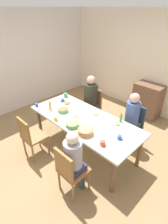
% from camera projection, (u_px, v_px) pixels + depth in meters
% --- Properties ---
extents(ground_plane, '(6.20, 6.20, 0.00)m').
position_uv_depth(ground_plane, '(84.00, 149.00, 3.76)').
color(ground_plane, '#92734D').
extents(wall_back, '(5.41, 0.12, 2.60)m').
position_uv_depth(wall_back, '(151.00, 65.00, 4.57)').
color(wall_back, beige).
rests_on(wall_back, ground_plane).
extents(wall_left, '(0.12, 5.04, 2.60)m').
position_uv_depth(wall_left, '(15.00, 63.00, 4.70)').
color(wall_left, silver).
rests_on(wall_left, ground_plane).
extents(dining_table, '(2.27, 0.97, 0.76)m').
position_uv_depth(dining_table, '(84.00, 122.00, 3.40)').
color(dining_table, silver).
rests_on(dining_table, ground_plane).
extents(chair_0, '(0.40, 0.40, 0.90)m').
position_uv_depth(chair_0, '(133.00, 123.00, 3.67)').
color(chair_0, '#37334C').
rests_on(chair_0, ground_plane).
extents(person_0, '(0.30, 0.30, 1.22)m').
position_uv_depth(person_0, '(132.00, 117.00, 3.50)').
color(person_0, '#43494B').
rests_on(person_0, ground_plane).
extents(chair_1, '(0.40, 0.40, 0.90)m').
position_uv_depth(chair_1, '(30.00, 136.00, 3.32)').
color(chair_1, olive).
rests_on(chair_1, ground_plane).
extents(chair_2, '(0.40, 0.40, 0.90)m').
position_uv_depth(chair_2, '(93.00, 105.00, 4.36)').
color(chair_2, olive).
rests_on(chair_2, ground_plane).
extents(person_2, '(0.33, 0.33, 1.28)m').
position_uv_depth(person_2, '(90.00, 97.00, 4.17)').
color(person_2, '#424943').
rests_on(person_2, ground_plane).
extents(chair_3, '(0.40, 0.40, 0.90)m').
position_uv_depth(chair_3, '(70.00, 170.00, 2.63)').
color(chair_3, '#945935').
rests_on(chair_3, ground_plane).
extents(person_3, '(0.30, 0.30, 1.16)m').
position_uv_depth(person_3, '(74.00, 158.00, 2.59)').
color(person_3, '#362D50').
rests_on(person_3, ground_plane).
extents(plate_0, '(0.24, 0.24, 0.04)m').
position_uv_depth(plate_0, '(67.00, 104.00, 3.86)').
color(plate_0, '#E6EAC7').
rests_on(plate_0, dining_table).
extents(plate_1, '(0.22, 0.22, 0.04)m').
position_uv_depth(plate_1, '(96.00, 115.00, 3.46)').
color(plate_1, white).
rests_on(plate_1, dining_table).
extents(plate_2, '(0.20, 0.20, 0.04)m').
position_uv_depth(plate_2, '(117.00, 124.00, 3.18)').
color(plate_2, white).
rests_on(plate_2, dining_table).
extents(plate_3, '(0.23, 0.23, 0.04)m').
position_uv_depth(plate_3, '(76.00, 117.00, 3.40)').
color(plate_3, white).
rests_on(plate_3, dining_table).
extents(bowl_0, '(0.24, 0.24, 0.09)m').
position_uv_depth(bowl_0, '(72.00, 124.00, 3.13)').
color(bowl_0, '#558152').
rests_on(bowl_0, dining_table).
extents(bowl_1, '(0.27, 0.27, 0.11)m').
position_uv_depth(bowl_1, '(86.00, 131.00, 2.94)').
color(bowl_1, '#9F6A3E').
rests_on(bowl_1, dining_table).
extents(bowl_2, '(0.21, 0.21, 0.09)m').
position_uv_depth(bowl_2, '(63.00, 110.00, 3.57)').
color(bowl_2, '#4A7753').
rests_on(bowl_2, dining_table).
extents(cup_0, '(0.12, 0.08, 0.09)m').
position_uv_depth(cup_0, '(103.00, 143.00, 2.70)').
color(cup_0, '#C64A34').
rests_on(cup_0, dining_table).
extents(cup_1, '(0.11, 0.07, 0.08)m').
position_uv_depth(cup_1, '(56.00, 119.00, 3.29)').
color(cup_1, '#ECC64A').
rests_on(cup_1, dining_table).
extents(cup_2, '(0.12, 0.09, 0.07)m').
position_uv_depth(cup_2, '(63.00, 100.00, 3.94)').
color(cup_2, '#2C5297').
rests_on(cup_2, dining_table).
extents(cup_3, '(0.11, 0.07, 0.07)m').
position_uv_depth(cup_3, '(37.00, 105.00, 3.76)').
color(cup_3, '#3053A3').
rests_on(cup_3, dining_table).
extents(cup_4, '(0.11, 0.07, 0.07)m').
position_uv_depth(cup_4, '(120.00, 137.00, 2.83)').
color(cup_4, '#2F57A6').
rests_on(cup_4, dining_table).
extents(cup_5, '(0.12, 0.09, 0.10)m').
position_uv_depth(cup_5, '(66.00, 95.00, 4.14)').
color(cup_5, '#4D8C57').
rests_on(cup_5, dining_table).
extents(bottle_0, '(0.06, 0.06, 0.23)m').
position_uv_depth(bottle_0, '(50.00, 105.00, 3.59)').
color(bottle_0, tan).
rests_on(bottle_0, dining_table).
extents(bottle_1, '(0.05, 0.05, 0.19)m').
position_uv_depth(bottle_1, '(121.00, 118.00, 3.22)').
color(bottle_1, '#488236').
rests_on(bottle_1, dining_table).
extents(side_cabinet, '(0.70, 0.44, 0.90)m').
position_uv_depth(side_cabinet, '(147.00, 100.00, 4.70)').
color(side_cabinet, brown).
rests_on(side_cabinet, ground_plane).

